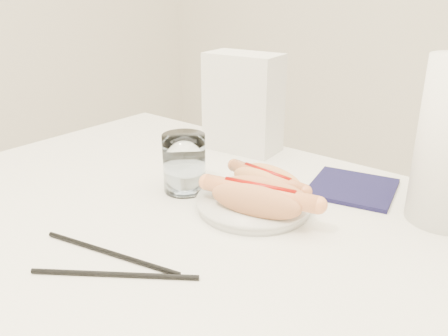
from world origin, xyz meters
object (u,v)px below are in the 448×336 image
Objects in this scene: plate at (254,205)px; hotdog_left at (267,181)px; hotdog_right at (259,198)px; water_glass at (184,163)px; napkin_box at (243,103)px; table at (211,255)px.

hotdog_left reaches higher than plate.
water_glass is (-0.18, 0.01, 0.01)m from hotdog_right.
hotdog_right is at bearing -54.69° from napkin_box.
water_glass reaches higher than hotdog_left.
napkin_box is at bearing 142.83° from hotdog_left.
napkin_box reaches higher than hotdog_right.
napkin_box is at bearing 102.22° from water_glass.
water_glass is (-0.14, -0.06, 0.02)m from hotdog_left.
napkin_box is at bearing 118.58° from table.
water_glass is 0.27m from napkin_box.
hotdog_left is 0.16m from water_glass.
napkin_box is (-0.18, 0.32, 0.17)m from table.
hotdog_right is 0.18m from water_glass.
plate is at bearing 73.95° from table.
napkin_box reaches higher than table.
hotdog_right is at bearing -42.39° from plate.
plate is at bearing -55.53° from napkin_box.
plate is 0.98× the size of hotdog_right.
plate is 0.15m from water_glass.
table is at bearing -106.05° from plate.
hotdog_right reaches higher than plate.
hotdog_right is at bearing 47.02° from table.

